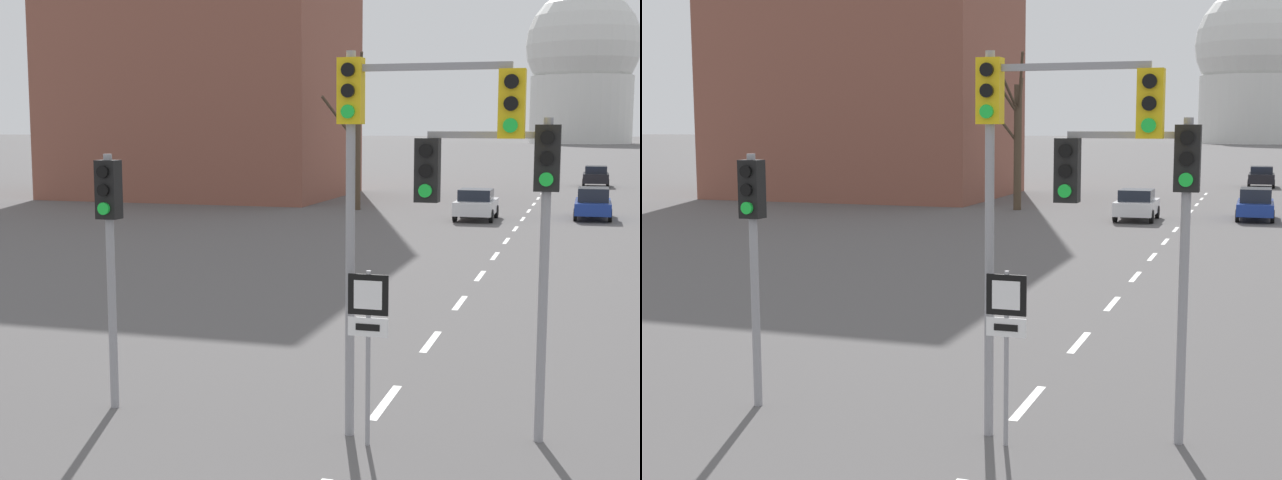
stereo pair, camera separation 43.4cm
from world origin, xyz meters
The scene contains 22 objects.
lane_stripe_1 centered at (0.00, 8.16, 0.00)m, with size 0.16×2.00×0.01m, color silver.
lane_stripe_2 centered at (0.00, 12.66, 0.00)m, with size 0.16×2.00×0.01m, color silver.
lane_stripe_3 centered at (0.00, 17.16, 0.00)m, with size 0.16×2.00×0.01m, color silver.
lane_stripe_4 centered at (0.00, 21.66, 0.00)m, with size 0.16×2.00×0.01m, color silver.
lane_stripe_5 centered at (0.00, 26.16, 0.00)m, with size 0.16×2.00×0.01m, color silver.
lane_stripe_6 centered at (0.00, 30.66, 0.00)m, with size 0.16×2.00×0.01m, color silver.
lane_stripe_7 centered at (0.00, 35.16, 0.00)m, with size 0.16×2.00×0.01m, color silver.
lane_stripe_8 centered at (0.00, 39.66, 0.00)m, with size 0.16×2.00×0.01m, color silver.
lane_stripe_9 centered at (0.00, 44.16, 0.00)m, with size 0.16×2.00×0.01m, color silver.
lane_stripe_10 centered at (0.00, 48.66, 0.00)m, with size 0.16×2.00×0.01m, color silver.
lane_stripe_11 centered at (0.00, 53.16, 0.00)m, with size 0.16×2.00×0.01m, color silver.
lane_stripe_12 centered at (0.00, 57.66, 0.00)m, with size 0.16×2.00×0.01m, color silver.
traffic_signal_centre_tall centered at (0.60, 6.42, 4.41)m, with size 2.68×0.34×5.79m.
traffic_signal_near_left centered at (-4.30, 6.56, 2.98)m, with size 0.36×0.34×4.25m.
traffic_signal_near_right centered at (2.00, 6.96, 3.66)m, with size 2.10×0.34×4.82m.
route_sign_post centered at (0.19, 6.06, 1.79)m, with size 0.60×0.08×2.62m.
sedan_near_left centered at (3.39, 40.73, 0.80)m, with size 1.82×4.50×1.60m.
sedan_near_right centered at (3.60, 65.99, 0.82)m, with size 1.97×4.23×1.61m.
sedan_mid_centre centered at (-2.23, 38.53, 0.80)m, with size 1.94×3.93×1.57m.
bare_tree_left_near centered at (-9.39, 41.98, 4.06)m, with size 2.31×4.38×8.63m.
capitol_dome centered at (0.00, 242.11, 20.28)m, with size 29.48×29.48×41.64m.
apartment_block_left centered at (-21.69, 49.42, 12.29)m, with size 18.00×14.00×24.58m, color brown.
Camera 1 is at (3.22, -6.31, 4.71)m, focal length 50.00 mm.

